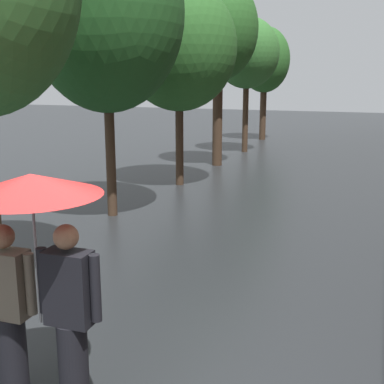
# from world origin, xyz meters

# --- Properties ---
(street_tree_1) EXTENTS (3.11, 3.11, 6.09)m
(street_tree_1) POSITION_xyz_m (-3.07, 5.62, 4.12)
(street_tree_1) COLOR #473323
(street_tree_1) RESTS_ON ground
(street_tree_2) EXTENTS (3.00, 3.00, 5.26)m
(street_tree_2) POSITION_xyz_m (-2.89, 9.01, 3.61)
(street_tree_2) COLOR #473323
(street_tree_2) RESTS_ON ground
(street_tree_3) EXTENTS (2.50, 2.50, 5.93)m
(street_tree_3) POSITION_xyz_m (-2.88, 12.29, 4.29)
(street_tree_3) COLOR #473323
(street_tree_3) RESTS_ON ground
(street_tree_4) EXTENTS (2.44, 2.44, 5.06)m
(street_tree_4) POSITION_xyz_m (-2.81, 15.58, 3.72)
(street_tree_4) COLOR #473323
(street_tree_4) RESTS_ON ground
(street_tree_5) EXTENTS (2.28, 2.28, 5.07)m
(street_tree_5) POSITION_xyz_m (-3.04, 19.64, 3.58)
(street_tree_5) COLOR #473323
(street_tree_5) RESTS_ON ground
(couple_under_umbrella) EXTENTS (1.22, 1.18, 2.12)m
(couple_under_umbrella) POSITION_xyz_m (-0.48, -0.20, 1.44)
(couple_under_umbrella) COLOR black
(couple_under_umbrella) RESTS_ON ground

